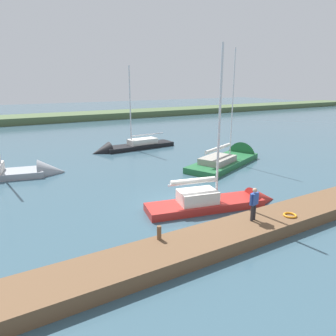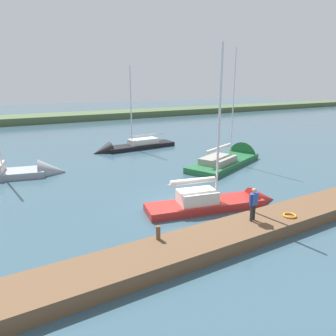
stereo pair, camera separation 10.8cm
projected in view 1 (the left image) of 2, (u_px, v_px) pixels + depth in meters
name	position (u px, v px, depth m)	size (l,w,h in m)	color
ground_plane	(181.00, 207.00, 18.25)	(200.00, 200.00, 0.00)	#385666
far_shoreline	(43.00, 121.00, 57.69)	(180.00, 8.00, 2.40)	#4C603D
dock_pier	(234.00, 233.00, 14.40)	(23.63, 2.26, 0.63)	brown
mooring_post_near	(159.00, 233.00, 13.16)	(0.19, 0.19, 0.60)	brown
life_ring_buoy	(290.00, 215.00, 15.50)	(0.66, 0.66, 0.10)	orange
sailboat_far_left	(127.00, 149.00, 33.68)	(9.55, 2.76, 9.79)	black
sailboat_inner_slip	(235.00, 159.00, 29.04)	(10.84, 6.70, 11.21)	#236638
sailboat_behind_pier	(221.00, 204.00, 18.30)	(8.35, 3.48, 9.96)	#B22823
sailboat_mid_channel	(15.00, 174.00, 24.00)	(9.17, 4.05, 9.67)	gray
person_on_dock	(254.00, 202.00, 14.81)	(0.62, 0.31, 1.64)	#28282D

